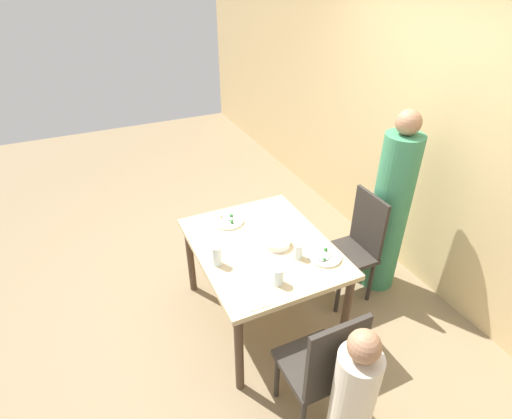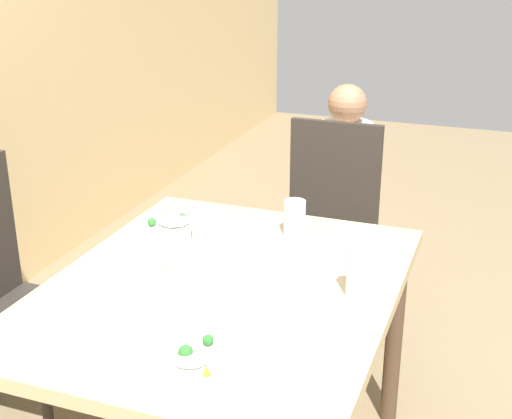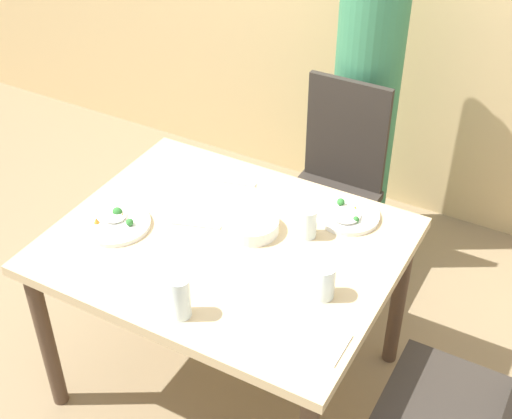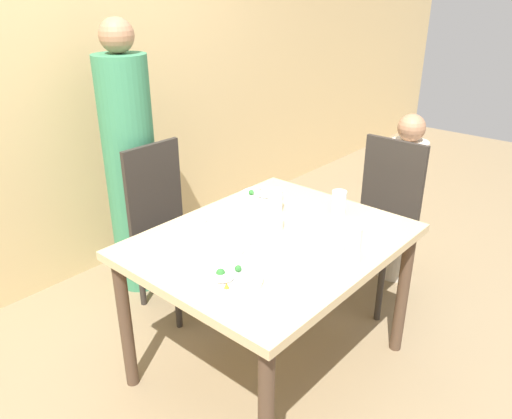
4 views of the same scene
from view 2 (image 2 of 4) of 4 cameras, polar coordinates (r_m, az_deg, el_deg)
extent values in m
cube|color=tan|center=(2.06, -2.73, -6.48)|extent=(1.20, 0.97, 0.04)
cylinder|color=#4C3828|center=(2.60, 10.99, -9.88)|extent=(0.06, 0.06, 0.69)
cylinder|color=#4C3828|center=(2.83, -6.30, -6.90)|extent=(0.06, 0.06, 0.69)
cube|color=#2D2823|center=(2.60, -17.67, -8.40)|extent=(0.40, 0.40, 0.04)
cylinder|color=#2D2823|center=(2.52, -16.32, -15.32)|extent=(0.04, 0.04, 0.41)
cylinder|color=#2D2823|center=(2.74, -12.24, -11.68)|extent=(0.04, 0.04, 0.41)
cylinder|color=#2D2823|center=(2.92, -17.83, -10.15)|extent=(0.04, 0.04, 0.41)
cube|color=#2D2823|center=(2.91, 5.17, -4.16)|extent=(0.40, 0.40, 0.04)
cube|color=#2D2823|center=(2.97, 6.30, 2.15)|extent=(0.03, 0.38, 0.52)
cylinder|color=#2D2823|center=(2.92, 0.98, -8.99)|extent=(0.04, 0.04, 0.41)
cylinder|color=#2D2823|center=(2.84, 7.37, -10.08)|extent=(0.04, 0.04, 0.41)
cylinder|color=#2D2823|center=(3.19, 2.96, -6.20)|extent=(0.04, 0.04, 0.41)
cylinder|color=#2D2823|center=(3.12, 8.79, -7.10)|extent=(0.04, 0.04, 0.41)
cylinder|color=beige|center=(3.21, 6.88, -1.10)|extent=(0.23, 0.23, 0.92)
sphere|color=#9E7051|center=(3.05, 7.33, 8.40)|extent=(0.16, 0.16, 0.16)
cylinder|color=white|center=(2.12, -4.64, -4.34)|extent=(0.19, 0.19, 0.05)
cylinder|color=#BC5123|center=(2.11, -4.66, -3.80)|extent=(0.17, 0.17, 0.01)
cylinder|color=white|center=(2.45, -7.12, -1.25)|extent=(0.23, 0.23, 0.02)
ellipsoid|color=white|center=(2.43, -6.57, -0.91)|extent=(0.11, 0.11, 0.02)
sphere|color=#2D702D|center=(2.42, -8.33, -1.00)|extent=(0.03, 0.03, 0.03)
sphere|color=#2D702D|center=(2.46, -5.93, -0.54)|extent=(0.02, 0.02, 0.02)
cone|color=orange|center=(2.47, -7.46, -0.57)|extent=(0.02, 0.02, 0.02)
cylinder|color=white|center=(1.70, -4.31, -12.05)|extent=(0.25, 0.25, 0.02)
ellipsoid|color=white|center=(1.68, -5.21, -11.71)|extent=(0.09, 0.09, 0.02)
cone|color=orange|center=(1.70, -5.16, -11.05)|extent=(0.01, 0.01, 0.02)
cone|color=orange|center=(1.63, -3.97, -12.71)|extent=(0.02, 0.02, 0.02)
sphere|color=#2D702D|center=(1.73, -3.86, -10.38)|extent=(0.03, 0.03, 0.03)
sphere|color=#2D702D|center=(1.68, -5.66, -11.31)|extent=(0.04, 0.04, 0.04)
cylinder|color=silver|center=(1.98, 8.19, -4.95)|extent=(0.07, 0.07, 0.15)
cylinder|color=silver|center=(2.36, 3.11, -0.68)|extent=(0.07, 0.07, 0.12)
cylinder|color=silver|center=(2.29, -4.35, -1.48)|extent=(0.07, 0.07, 0.11)
cube|color=white|center=(2.41, 7.98, -1.81)|extent=(0.14, 0.14, 0.01)
cube|color=silver|center=(1.95, -5.10, -7.52)|extent=(0.18, 0.07, 0.01)
cube|color=silver|center=(2.07, -12.99, -6.21)|extent=(0.18, 0.06, 0.01)
camera|label=1|loc=(3.92, 29.09, 31.79)|focal=28.00mm
camera|label=3|loc=(2.95, 44.79, 28.82)|focal=50.00mm
camera|label=4|loc=(0.56, 101.43, 7.86)|focal=35.00mm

